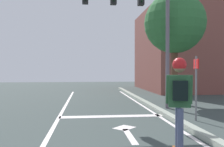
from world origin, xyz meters
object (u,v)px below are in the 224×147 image
(traffic_signal_mast, at_px, (136,15))
(skater, at_px, (179,92))
(roadside_tree, at_px, (175,23))
(street_sign_post, at_px, (196,78))

(traffic_signal_mast, bearing_deg, skater, -93.56)
(skater, height_order, roadside_tree, roadside_tree)
(street_sign_post, distance_m, roadside_tree, 4.77)
(skater, distance_m, roadside_tree, 7.87)
(skater, bearing_deg, roadside_tree, 69.99)
(street_sign_post, relative_size, roadside_tree, 0.39)
(street_sign_post, bearing_deg, traffic_signal_mast, 119.13)
(street_sign_post, height_order, roadside_tree, roadside_tree)
(skater, xyz_separation_m, traffic_signal_mast, (0.34, 5.50, 2.67))
(skater, relative_size, traffic_signal_mast, 0.33)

